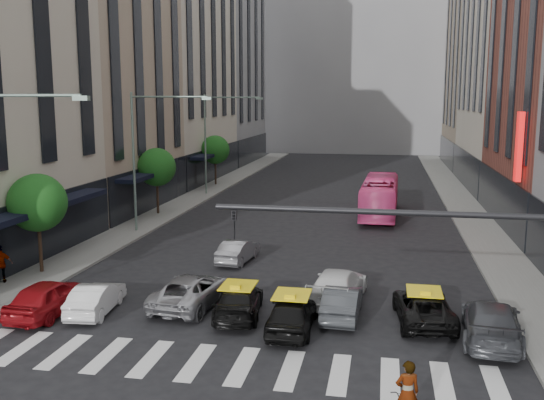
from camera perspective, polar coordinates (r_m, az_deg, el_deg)
The scene contains 28 objects.
ground at distance 19.61m, azimuth -5.63°, elevation -16.97°, with size 160.00×160.00×0.00m, color black.
sidewalk_left at distance 50.40m, azimuth -8.71°, elevation -0.48°, with size 3.00×96.00×0.15m, color slate.
sidewalk_right at distance 48.06m, azimuth 18.16°, elevation -1.34°, with size 3.00×96.00×0.15m, color slate.
building_left_b at distance 50.05m, azimuth -15.95°, elevation 12.91°, with size 8.00×16.00×24.00m, color tan.
building_left_c at distance 67.22m, azimuth -9.06°, elevation 17.33°, with size 8.00×20.00×36.00m, color beige.
building_left_d at distance 84.97m, azimuth -4.59°, elevation 13.72°, with size 8.00×18.00×30.00m, color gray.
building_right_d at distance 82.87m, azimuth 19.37°, elevation 12.64°, with size 8.00×18.00×28.00m, color tan.
building_far at distance 102.37m, azimuth 7.99°, elevation 14.62°, with size 30.00×10.00×36.00m, color gray.
tree_near at distance 32.07m, azimuth -21.21°, elevation -0.25°, with size 2.88×2.88×4.95m.
tree_mid at distance 46.29m, azimuth -10.80°, elevation 3.05°, with size 2.88×2.88×4.95m.
tree_far at distance 61.39m, azimuth -5.37°, elevation 4.73°, with size 2.88×2.88×4.95m.
streetlamp_mid at distance 39.89m, azimuth -11.68°, elevation 5.26°, with size 5.38×0.25×9.00m.
streetlamp_far at distance 55.01m, azimuth -5.35°, elevation 6.53°, with size 5.38×0.25×9.00m.
traffic_signal at distance 16.61m, azimuth 19.59°, elevation -5.90°, with size 10.10×0.20×6.00m.
liberty_sign at distance 37.70m, azimuth 22.24°, elevation 4.66°, with size 0.30×0.70×4.00m.
car_red at distance 26.60m, azimuth -20.28°, elevation -8.57°, with size 1.75×4.35×1.48m, color maroon.
car_white_front at distance 26.26m, azimuth -16.23°, elevation -8.85°, with size 1.33×3.82×1.26m, color white.
car_silver at distance 26.21m, azimuth -7.62°, elevation -8.46°, with size 2.26×4.90×1.36m, color #99999E.
taxi_left at distance 24.87m, azimuth -3.16°, elevation -9.49°, with size 1.79×4.39×1.27m, color black.
taxi_center at distance 23.36m, azimuth 1.88°, elevation -10.58°, with size 1.67×4.14×1.41m, color black.
car_grey_mid at distance 24.87m, azimuth 6.62°, elevation -9.50°, with size 1.39×3.98×1.31m, color #383B3F.
taxi_right at distance 24.92m, azimuth 14.08°, elevation -9.76°, with size 2.09×4.52×1.26m, color black.
car_grey_curb at distance 23.82m, azimuth 19.94°, elevation -10.71°, with size 2.04×5.01×1.45m, color #3F4147.
car_row2_left at distance 32.87m, azimuth -3.22°, elevation -4.79°, with size 1.31×3.75×1.23m, color gray.
car_row2_right at distance 26.69m, azimuth 6.21°, elevation -8.00°, with size 2.03×4.99×1.45m, color white.
bus at distance 46.10m, azimuth 10.11°, elevation 0.31°, with size 2.47×10.55×2.94m, color #F64893.
rider at distance 16.70m, azimuth 12.70°, elevation -15.18°, with size 0.65×0.42×1.77m, color gray.
pedestrian_far at distance 31.33m, azimuth -24.18°, elevation -5.51°, with size 1.06×0.44×1.82m, color gray.
Camera 1 is at (5.02, -16.83, 8.73)m, focal length 40.00 mm.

